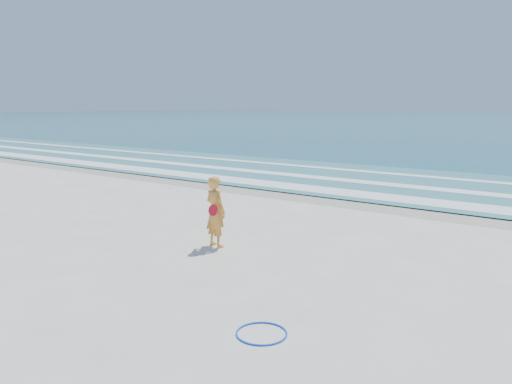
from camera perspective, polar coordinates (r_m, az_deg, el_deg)
The scene contains 8 objects.
ground at distance 11.30m, azimuth -12.44°, elevation -7.83°, with size 400.00×400.00×0.00m, color silver.
wet_sand at distance 18.31m, azimuth 9.16°, elevation -0.87°, with size 400.00×2.40×0.00m, color #B2A893.
shallow at distance 22.81m, azimuth 14.93°, elevation 1.17°, with size 400.00×10.00×0.01m, color #59B7AD.
foam_near at distance 19.45m, azimuth 10.92°, elevation -0.13°, with size 400.00×1.40×0.01m, color white.
foam_mid at distance 22.08m, azimuth 14.17°, elevation 0.94°, with size 400.00×0.90×0.01m, color white.
foam_far at distance 25.13m, azimuth 17.03°, elevation 1.88°, with size 400.00×0.60×0.01m, color white.
hoop at distance 7.80m, azimuth 0.64°, elevation -15.85°, with size 0.78×0.78×0.03m, color blue.
woman at distance 12.05m, azimuth -4.65°, elevation -2.25°, with size 0.70×0.53×1.73m.
Camera 1 is at (8.16, -7.03, 3.41)m, focal length 35.00 mm.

